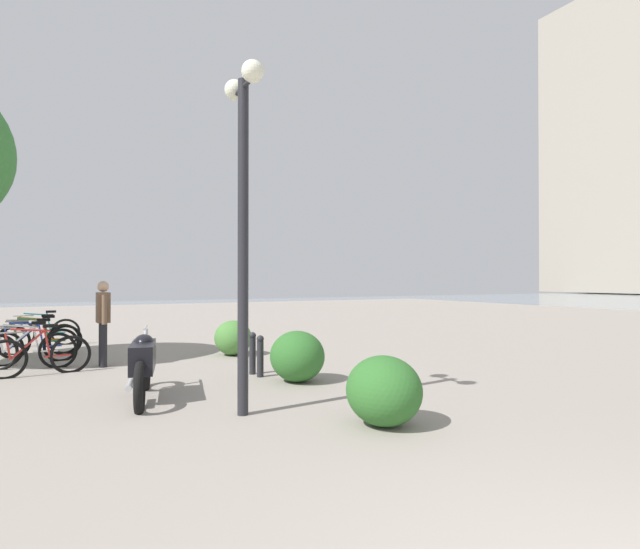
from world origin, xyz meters
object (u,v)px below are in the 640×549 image
at_px(bicycle_blue, 34,346).
at_px(bicycle_teal, 43,332).
at_px(bollard_mid, 253,352).
at_px(motorcycle, 143,364).
at_px(bicycle_red, 39,356).
at_px(bicycle_green, 40,340).
at_px(lamppost, 243,188).
at_px(bollard_near, 260,355).
at_px(bicycle_orange, 39,339).
at_px(pedestrian, 103,317).
at_px(bicycle_white, 28,350).

relative_size(bicycle_blue, bicycle_teal, 0.98).
bearing_deg(bollard_mid, motorcycle, 117.41).
height_order(bicycle_blue, bicycle_teal, same).
distance_m(bicycle_red, bicycle_green, 2.63).
distance_m(lamppost, bicycle_blue, 6.87).
bearing_deg(bollard_near, bicycle_teal, 28.00).
xyz_separation_m(motorcycle, bicycle_orange, (5.78, 1.47, -0.14)).
bearing_deg(pedestrian, bicycle_teal, 15.17).
distance_m(bicycle_red, bicycle_orange, 3.03).
xyz_separation_m(motorcycle, bollard_near, (0.76, -2.11, -0.11)).
bearing_deg(lamppost, motorcycle, 33.40).
height_order(bicycle_blue, pedestrian, pedestrian).
bearing_deg(bollard_near, bollard_mid, 5.25).
height_order(motorcycle, bollard_near, motorcycle).
bearing_deg(pedestrian, lamppost, -164.84).
height_order(bicycle_red, bicycle_green, same).
bearing_deg(bollard_mid, bicycle_blue, 48.06).
xyz_separation_m(lamppost, bicycle_white, (5.17, 2.60, -2.56)).
xyz_separation_m(lamppost, bicycle_red, (4.28, 2.40, -2.56)).
height_order(lamppost, bollard_near, lamppost).
bearing_deg(bicycle_red, lamppost, -150.70).
relative_size(bicycle_white, bicycle_blue, 1.00).
xyz_separation_m(bicycle_white, bicycle_teal, (3.74, -0.19, 0.00)).
relative_size(bicycle_orange, bicycle_teal, 0.99).
relative_size(motorcycle, bicycle_orange, 1.23).
relative_size(bicycle_white, bicycle_teal, 0.98).
xyz_separation_m(bollard_near, bollard_mid, (0.32, 0.03, 0.01)).
relative_size(lamppost, bicycle_green, 2.51).
relative_size(bicycle_red, bollard_near, 2.37).
relative_size(bollard_near, bollard_mid, 0.96).
height_order(lamppost, bicycle_red, lamppost).
xyz_separation_m(motorcycle, bollard_mid, (1.08, -2.08, -0.10)).
bearing_deg(bicycle_white, bollard_mid, -124.92).
bearing_deg(motorcycle, bollard_mid, -62.59).
bearing_deg(bollard_near, lamppost, 154.09).
height_order(bicycle_green, bollard_mid, bicycle_green).
bearing_deg(bicycle_blue, bicycle_orange, -2.31).
xyz_separation_m(bicycle_white, bollard_mid, (-2.57, -3.68, 0.05)).
bearing_deg(bollard_mid, bicycle_green, 39.31).
height_order(bicycle_blue, bollard_mid, bicycle_blue).
distance_m(bicycle_blue, bollard_mid, 4.86).
xyz_separation_m(bicycle_blue, bollard_mid, (-3.25, -3.61, 0.05)).
distance_m(bicycle_blue, bicycle_teal, 3.07).
xyz_separation_m(lamppost, bollard_mid, (2.60, -1.08, -2.52)).
distance_m(motorcycle, bicycle_red, 3.09).
xyz_separation_m(motorcycle, bicycle_red, (2.76, 1.40, -0.14)).
height_order(bollard_near, bollard_mid, bollard_mid).
bearing_deg(bicycle_teal, bollard_near, -152.00).
relative_size(bicycle_red, bollard_mid, 2.28).
distance_m(bicycle_white, bicycle_teal, 3.74).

